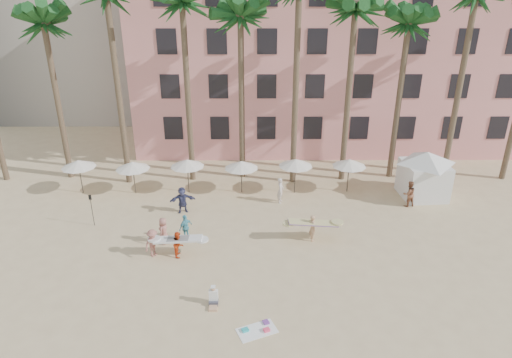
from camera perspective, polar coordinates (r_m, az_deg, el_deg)
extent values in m
plane|color=#D1B789|center=(23.92, -0.06, -14.78)|extent=(120.00, 120.00, 0.00)
cube|color=pink|center=(45.71, 8.93, 15.01)|extent=(35.00, 14.00, 16.00)
cylinder|color=brown|center=(38.32, -23.48, 8.52)|extent=(0.44, 0.44, 12.00)
cylinder|color=brown|center=(35.49, -16.79, 10.05)|extent=(0.44, 0.44, 14.00)
cylinder|color=brown|center=(34.97, -8.52, 10.18)|extent=(0.44, 0.44, 13.50)
cylinder|color=brown|center=(35.24, -1.81, 9.70)|extent=(0.44, 0.44, 12.50)
cylinder|color=brown|center=(34.15, 4.97, 10.88)|extent=(0.44, 0.44, 14.50)
cylinder|color=brown|center=(35.39, 11.41, 9.72)|extent=(0.44, 0.44, 13.00)
cylinder|color=brown|center=(36.98, 17.36, 8.91)|extent=(0.44, 0.44, 12.00)
cylinder|color=brown|center=(37.25, 23.94, 9.64)|extent=(0.44, 0.44, 14.00)
cylinder|color=#332B23|center=(36.40, -21.07, 0.19)|extent=(0.07, 0.07, 2.50)
cone|color=white|center=(36.00, -21.32, 1.79)|extent=(2.50, 2.50, 0.55)
cylinder|color=#332B23|center=(35.11, -14.99, 0.07)|extent=(0.07, 0.07, 2.40)
cone|color=white|center=(34.71, -15.18, 1.65)|extent=(2.50, 2.50, 0.55)
cylinder|color=#332B23|center=(34.47, -8.48, 0.30)|extent=(0.07, 0.07, 2.50)
cone|color=white|center=(34.05, -8.60, 1.99)|extent=(2.50, 2.50, 0.55)
cylinder|color=#332B23|center=(34.06, -1.83, 0.17)|extent=(0.07, 0.07, 2.40)
cone|color=white|center=(33.65, -1.85, 1.80)|extent=(2.50, 2.50, 0.55)
cylinder|color=#332B23|center=(34.05, 4.91, 0.26)|extent=(0.07, 0.07, 2.60)
cone|color=white|center=(33.61, 4.98, 2.06)|extent=(2.50, 2.50, 0.55)
cylinder|color=#332B23|center=(34.84, 11.45, 0.33)|extent=(0.07, 0.07, 2.50)
cone|color=white|center=(34.42, 11.59, 2.01)|extent=(2.50, 2.50, 0.55)
cube|color=silver|center=(35.61, 20.18, -0.11)|extent=(3.23, 3.23, 2.60)
cone|color=silver|center=(34.97, 20.58, 2.50)|extent=(4.84, 4.84, 0.90)
cube|color=white|center=(22.20, 0.12, -18.42)|extent=(2.05, 1.63, 0.02)
cube|color=teal|center=(22.16, -1.35, -18.33)|extent=(0.37, 0.35, 0.10)
cube|color=#F84469|center=(22.14, 1.34, -18.33)|extent=(0.34, 0.31, 0.12)
cube|color=#743C91|center=(22.55, 1.27, -17.45)|extent=(0.36, 0.38, 0.08)
imported|color=tan|center=(28.34, 7.10, -6.06)|extent=(0.49, 0.68, 1.73)
cube|color=#CEC381|center=(28.17, 7.14, -5.45)|extent=(3.05, 0.90, 0.36)
imported|color=#DF4317|center=(27.07, -9.68, -8.00)|extent=(0.64, 0.80, 1.57)
cube|color=silver|center=(26.90, -9.72, -7.43)|extent=(2.81, 0.83, 0.29)
imported|color=#333559|center=(31.71, -9.19, -2.59)|extent=(1.82, 0.97, 1.87)
imported|color=#50A8BC|center=(28.53, -8.78, -5.97)|extent=(0.96, 1.03, 1.70)
imported|color=beige|center=(32.69, 3.08, -1.41)|extent=(0.60, 0.78, 1.90)
imported|color=#A9695F|center=(28.38, -11.47, -6.36)|extent=(0.76, 0.96, 1.71)
imported|color=#A36157|center=(27.29, -12.77, -7.81)|extent=(1.21, 1.27, 1.73)
imported|color=brown|center=(33.88, 18.58, -1.77)|extent=(1.08, 0.94, 1.90)
cylinder|color=black|center=(31.45, -19.79, -3.81)|extent=(0.04, 0.04, 2.10)
cube|color=black|center=(31.02, -20.04, -2.17)|extent=(0.18, 0.03, 0.35)
cube|color=#3F3F4C|center=(23.65, -5.31, -15.06)|extent=(0.46, 0.43, 0.24)
cube|color=tan|center=(23.41, -5.38, -15.73)|extent=(0.41, 0.46, 0.12)
cube|color=white|center=(23.45, -5.34, -14.25)|extent=(0.45, 0.26, 0.56)
sphere|color=tan|center=(23.20, -5.38, -13.46)|extent=(0.24, 0.24, 0.24)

